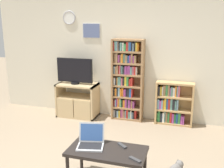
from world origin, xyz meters
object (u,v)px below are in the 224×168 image
Objects in this scene: television at (75,71)px; bookshelf_tall at (127,80)px; tv_stand at (77,100)px; bookshelf_short at (172,104)px; coffee_table at (107,154)px; laptop at (91,140)px; remote_far_from_laptop at (122,145)px; remote_near_laptop at (135,160)px.

television is 0.47× the size of bookshelf_tall.
tv_stand is at bearing -171.69° from bookshelf_tall.
tv_stand is 1.97m from bookshelf_short.
tv_stand is at bearing 7.13° from television.
bookshelf_short reaches higher than coffee_table.
television is at bearing -175.49° from bookshelf_short.
laptop reaches higher than remote_far_from_laptop.
bookshelf_tall reaches higher than laptop.
bookshelf_tall is 1.71× the size of coffee_table.
laptop is at bearing -78.75° from remote_near_laptop.
bookshelf_short reaches higher than remote_near_laptop.
remote_near_laptop reaches higher than coffee_table.
remote_far_from_laptop is at bearing 41.87° from coffee_table.
remote_near_laptop is 0.37m from remote_far_from_laptop.
television reaches higher than tv_stand.
remote_far_from_laptop is (-0.47, -2.11, 0.07)m from bookshelf_short.
coffee_table is 0.42m from remote_near_laptop.
television is at bearing 106.56° from laptop.
remote_far_from_laptop is (-0.23, 0.29, 0.00)m from remote_near_laptop.
remote_near_laptop is at bearing -52.49° from tv_stand.
television reaches higher than remote_far_from_laptop.
television is 2.89m from remote_near_laptop.
tv_stand is 1.15m from bookshelf_tall.
laptop is 2.58× the size of remote_far_from_laptop.
laptop is at bearing -111.31° from bookshelf_short.
laptop reaches higher than tv_stand.
coffee_table is 0.22m from remote_far_from_laptop.
bookshelf_tall reaches higher than television.
remote_near_laptop is at bearing -74.04° from bookshelf_tall.
bookshelf_tall is at bearing 79.07° from laptop.
bookshelf_short is 2.36m from laptop.
bookshelf_tall is (1.07, 0.16, -0.16)m from television.
coffee_table is at bearing -82.09° from remote_near_laptop.
bookshelf_tall is at bearing -179.90° from bookshelf_short.
bookshelf_short is 2.22× the size of laptop.
coffee_table is (-0.63, -2.25, 0.01)m from bookshelf_short.
remote_far_from_laptop is at bearing -102.55° from bookshelf_short.
remote_far_from_laptop is at bearing -112.68° from remote_near_laptop.
coffee_table is 2.53× the size of laptop.
remote_far_from_laptop is at bearing 0.49° from laptop.
television is 5.21× the size of remote_far_from_laptop.
bookshelf_short is at bearing -156.73° from remote_near_laptop.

